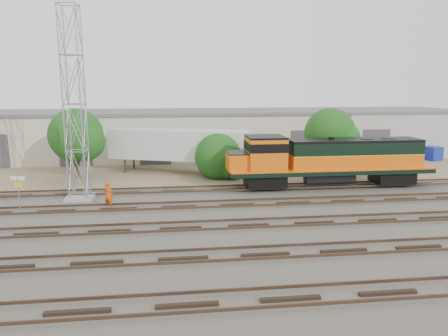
{
  "coord_description": "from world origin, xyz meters",
  "views": [
    {
      "loc": [
        -4.51,
        -27.21,
        8.26
      ],
      "look_at": [
        -0.59,
        4.0,
        2.2
      ],
      "focal_mm": 35.0,
      "sensor_mm": 36.0,
      "label": 1
    }
  ],
  "objects": [
    {
      "name": "tracks",
      "position": [
        0.0,
        -3.0,
        0.08
      ],
      "size": [
        80.0,
        20.4,
        0.28
      ],
      "color": "black",
      "rests_on": "ground"
    },
    {
      "name": "dirt_strip",
      "position": [
        0.0,
        15.0,
        0.01
      ],
      "size": [
        80.0,
        16.0,
        0.02
      ],
      "primitive_type": "cube",
      "color": "#726047",
      "rests_on": "ground"
    },
    {
      "name": "sign_post",
      "position": [
        -14.42,
        2.04,
        1.68
      ],
      "size": [
        0.96,
        0.28,
        2.4
      ],
      "color": "gray",
      "rests_on": "ground"
    },
    {
      "name": "tree_east",
      "position": [
        9.96,
        9.98,
        3.77
      ],
      "size": [
        4.8,
        4.58,
        6.18
      ],
      "color": "#382619",
      "rests_on": "ground"
    },
    {
      "name": "worker",
      "position": [
        -8.65,
        1.85,
        0.96
      ],
      "size": [
        0.83,
        0.76,
        1.91
      ],
      "primitive_type": "imported",
      "rotation": [
        0.0,
        0.0,
        2.57
      ],
      "color": "#CF4B0B",
      "rests_on": "ground"
    },
    {
      "name": "dumpster_red",
      "position": [
        17.59,
        15.71,
        0.7
      ],
      "size": [
        1.8,
        1.72,
        1.4
      ],
      "primitive_type": "cube",
      "rotation": [
        0.0,
        0.0,
        0.25
      ],
      "color": "maroon",
      "rests_on": "ground"
    },
    {
      "name": "semi_trailer",
      "position": [
        -3.3,
        13.38,
        2.57
      ],
      "size": [
        13.41,
        6.89,
        4.09
      ],
      "rotation": [
        0.0,
        0.0,
        -0.34
      ],
      "color": "silver",
      "rests_on": "ground"
    },
    {
      "name": "signal_tower",
      "position": [
        -11.11,
        4.86,
        6.63
      ],
      "size": [
        2.01,
        2.01,
        13.57
      ],
      "rotation": [
        0.0,
        0.0,
        -0.11
      ],
      "color": "gray",
      "rests_on": "ground"
    },
    {
      "name": "ground",
      "position": [
        0.0,
        0.0,
        0.0
      ],
      "size": [
        140.0,
        140.0,
        0.0
      ],
      "primitive_type": "plane",
      "color": "#47423A",
      "rests_on": "ground"
    },
    {
      "name": "warehouse",
      "position": [
        0.04,
        22.98,
        2.65
      ],
      "size": [
        58.4,
        10.4,
        5.3
      ],
      "color": "beige",
      "rests_on": "ground"
    },
    {
      "name": "tree_west",
      "position": [
        -12.44,
        12.09,
        3.71
      ],
      "size": [
        4.99,
        4.75,
        6.21
      ],
      "color": "#382619",
      "rests_on": "ground"
    },
    {
      "name": "locomotive",
      "position": [
        8.0,
        6.0,
        2.3
      ],
      "size": [
        16.62,
        2.92,
        4.0
      ],
      "color": "black",
      "rests_on": "tracks"
    },
    {
      "name": "dumpster_blue",
      "position": [
        24.25,
        17.04,
        0.75
      ],
      "size": [
        2.01,
        1.95,
        1.5
      ],
      "primitive_type": "cube",
      "rotation": [
        0.0,
        0.0,
        0.34
      ],
      "color": "navy",
      "rests_on": "ground"
    },
    {
      "name": "tree_mid",
      "position": [
        0.02,
        10.83,
        1.76
      ],
      "size": [
        4.46,
        4.24,
        4.24
      ],
      "color": "#382619",
      "rests_on": "ground"
    }
  ]
}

